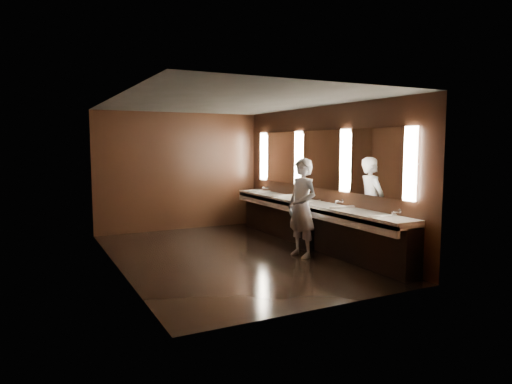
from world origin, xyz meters
TOP-DOWN VIEW (x-y plane):
  - floor at (0.00, 0.00)m, footprint 6.00×6.00m
  - ceiling at (0.00, 0.00)m, footprint 4.00×6.00m
  - wall_back at (0.00, 3.00)m, footprint 4.00×0.02m
  - wall_front at (0.00, -3.00)m, footprint 4.00×0.02m
  - wall_left at (-2.00, 0.00)m, footprint 0.02×6.00m
  - wall_right at (2.00, 0.00)m, footprint 0.02×6.00m
  - sink_counter at (1.79, 0.00)m, footprint 0.55×5.40m
  - mirror_band at (1.98, -0.00)m, footprint 0.06×5.03m
  - person at (1.16, -0.62)m, footprint 0.54×0.72m
  - trash_bin at (1.58, -0.15)m, footprint 0.34×0.34m

SIDE VIEW (x-z plane):
  - floor at x=0.00m, z-range 0.00..0.00m
  - trash_bin at x=1.58m, z-range 0.00..0.53m
  - sink_counter at x=1.79m, z-range -0.01..1.00m
  - person at x=1.16m, z-range 0.00..1.80m
  - wall_back at x=0.00m, z-range 0.00..2.80m
  - wall_front at x=0.00m, z-range 0.00..2.80m
  - wall_left at x=-2.00m, z-range 0.00..2.80m
  - wall_right at x=2.00m, z-range 0.00..2.80m
  - mirror_band at x=1.98m, z-range 1.17..2.32m
  - ceiling at x=0.00m, z-range 2.79..2.81m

